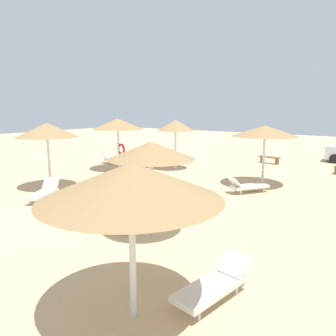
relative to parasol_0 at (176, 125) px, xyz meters
The scene contains 14 objects.
ground_plane 9.18m from the parasol_0, 68.84° to the right, with size 80.00×80.00×0.00m, color #D1B284.
parasol_0 is the anchor object (origin of this frame).
parasol_1 14.61m from the parasol_0, 58.48° to the right, with size 3.18×3.18×2.86m.
parasol_2 3.50m from the parasol_0, 142.77° to the right, with size 3.13×3.13×3.14m.
parasol_3 7.75m from the parasol_0, 105.52° to the right, with size 2.81×2.81×3.10m.
parasol_4 10.70m from the parasol_0, 59.28° to the right, with size 2.55×2.55×2.82m.
parasol_5 6.02m from the parasol_0, 10.42° to the right, with size 3.14×3.14×2.94m.
lounger_0 3.00m from the parasol_0, behind, with size 1.13×1.99×0.73m.
lounger_1 14.21m from the parasol_0, 52.32° to the right, with size 0.94×1.98×0.69m.
lounger_2 5.22m from the parasol_0, behind, with size 1.91×1.54×0.79m.
lounger_3 9.15m from the parasol_0, 93.70° to the right, with size 1.48×1.93×0.78m.
lounger_4 10.66m from the parasol_0, 67.50° to the right, with size 2.02×1.15×0.63m.
lounger_5 6.91m from the parasol_0, 25.64° to the right, with size 1.56×1.91×0.77m.
bench_0 7.27m from the parasol_0, 54.35° to the left, with size 1.55×0.66×0.49m.
Camera 1 is at (8.14, -8.29, 3.76)m, focal length 34.93 mm.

